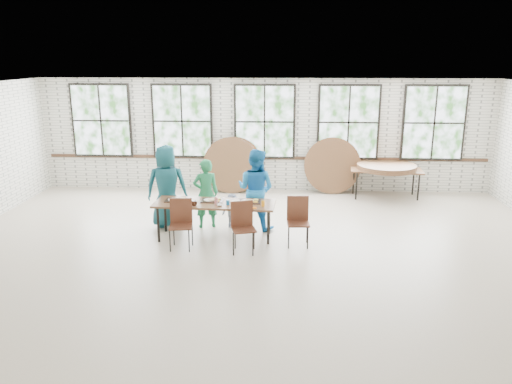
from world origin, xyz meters
The scene contains 13 objects.
room centered at (0.00, 4.44, 1.83)m, with size 12.00×12.00×12.00m.
dining_table centered at (-0.84, 0.69, 0.69)m, with size 2.44×0.93×0.74m.
chair_near_left centered at (-1.41, 0.15, 0.56)m, with size 0.47×0.45×0.95m.
chair_near_right centered at (-0.23, 0.04, 0.56)m, with size 0.51×0.50×0.95m.
chair_spare centered at (0.81, 0.44, 0.56)m, with size 0.44×0.43×0.95m.
adult_teal centered at (-1.95, 1.34, 0.89)m, with size 0.87×0.56×1.77m, color #1C5E6A.
adult_green centered at (-1.12, 1.34, 0.74)m, with size 0.54×0.36×1.49m, color #217E4B.
toddler centered at (-0.57, 1.34, 0.37)m, with size 0.48×0.28×0.74m, color #142041.
adult_blue centered at (-0.06, 1.34, 0.85)m, with size 0.83×0.65×1.71m, color #1B78C2.
storage_table centered at (3.16, 3.92, 0.69)m, with size 1.86×0.90×0.74m.
tabletop_clutter centered at (-0.72, 0.67, 0.77)m, with size 2.01×0.56×0.11m.
round_tops_stacked centered at (3.16, 3.92, 0.80)m, with size 1.50×1.50×0.13m.
round_tops_leaning centered at (0.05, 4.23, 0.73)m, with size 4.19×0.42×1.49m.
Camera 1 is at (0.52, -8.75, 3.56)m, focal length 35.00 mm.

